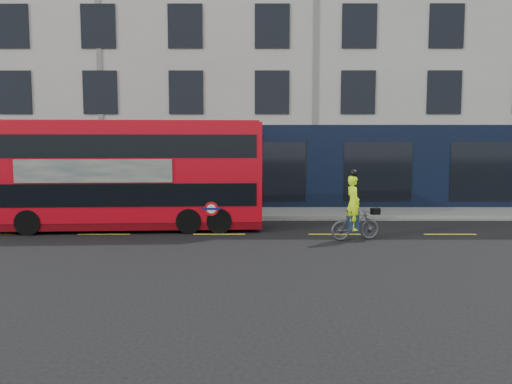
{
  "coord_description": "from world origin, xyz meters",
  "views": [
    {
      "loc": [
        -2.68,
        -15.53,
        3.15
      ],
      "look_at": [
        -2.73,
        1.31,
        1.49
      ],
      "focal_mm": 35.0,
      "sensor_mm": 36.0,
      "label": 1
    }
  ],
  "objects": [
    {
      "name": "bus",
      "position": [
        -7.38,
        2.51,
        2.02
      ],
      "size": [
        9.88,
        2.79,
        3.93
      ],
      "rotation": [
        0.0,
        0.0,
        0.06
      ],
      "color": "red",
      "rests_on": "ground"
    },
    {
      "name": "road_edge_line",
      "position": [
        0.0,
        4.7,
        0.0
      ],
      "size": [
        58.0,
        0.1,
        0.01
      ],
      "primitive_type": "cube",
      "color": "silver",
      "rests_on": "ground"
    },
    {
      "name": "lane_dashes",
      "position": [
        0.0,
        1.5,
        0.0
      ],
      "size": [
        58.0,
        0.12,
        0.01
      ],
      "primitive_type": null,
      "color": "yellow",
      "rests_on": "ground"
    },
    {
      "name": "cyclist",
      "position": [
        0.48,
        0.49,
        0.78
      ],
      "size": [
        1.74,
        0.87,
        2.31
      ],
      "rotation": [
        0.0,
        0.0,
        0.25
      ],
      "color": "#4B4D51",
      "rests_on": "ground"
    },
    {
      "name": "building_terrace",
      "position": [
        0.0,
        12.94,
        7.49
      ],
      "size": [
        50.0,
        10.07,
        15.0
      ],
      "color": "#BBB9B1",
      "rests_on": "ground"
    },
    {
      "name": "ground",
      "position": [
        0.0,
        0.0,
        0.0
      ],
      "size": [
        120.0,
        120.0,
        0.0
      ],
      "primitive_type": "plane",
      "color": "black",
      "rests_on": "ground"
    },
    {
      "name": "pavement",
      "position": [
        0.0,
        6.5,
        0.06
      ],
      "size": [
        60.0,
        3.0,
        0.12
      ],
      "primitive_type": "cube",
      "color": "slate",
      "rests_on": "ground"
    },
    {
      "name": "kerb",
      "position": [
        0.0,
        5.0,
        0.07
      ],
      "size": [
        60.0,
        0.12,
        0.13
      ],
      "primitive_type": "cube",
      "color": "gray",
      "rests_on": "ground"
    }
  ]
}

